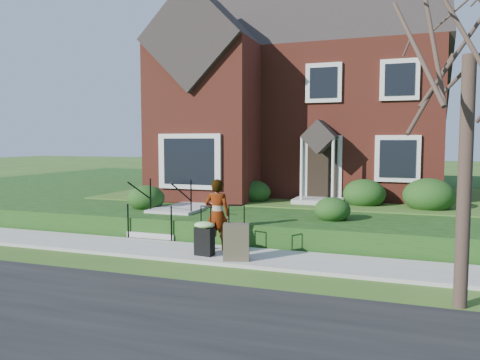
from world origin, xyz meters
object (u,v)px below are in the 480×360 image
at_px(woman, 217,214).
at_px(suitcase_olive, 236,242).
at_px(tree_verge, 471,30).
at_px(suitcase_black, 204,236).
at_px(front_steps, 167,218).

xyz_separation_m(woman, suitcase_olive, (0.76, -0.79, -0.44)).
bearing_deg(tree_verge, suitcase_black, 163.95).
bearing_deg(tree_verge, front_steps, 153.28).
xyz_separation_m(suitcase_black, suitcase_olive, (0.82, -0.16, -0.03)).
height_order(woman, suitcase_black, woman).
distance_m(front_steps, tree_verge, 8.96).
relative_size(front_steps, tree_verge, 0.32).
bearing_deg(front_steps, suitcase_olive, -38.47).
distance_m(suitcase_black, suitcase_olive, 0.84).
xyz_separation_m(front_steps, suitcase_black, (2.09, -2.16, 0.04)).
bearing_deg(suitcase_black, tree_verge, -9.00).
height_order(woman, suitcase_olive, woman).
xyz_separation_m(front_steps, suitcase_olive, (2.92, -2.32, 0.01)).
distance_m(suitcase_black, tree_verge, 6.56).
bearing_deg(suitcase_black, woman, 91.59).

